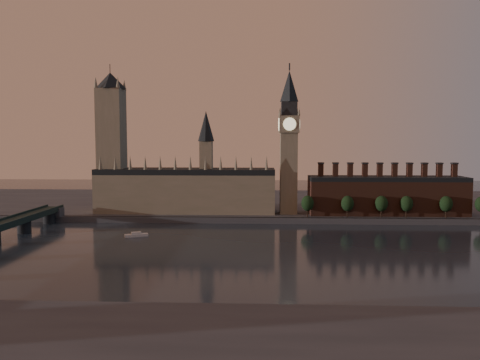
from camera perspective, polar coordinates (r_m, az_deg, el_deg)
The scene contains 12 objects.
ground at distance 233.31m, azimuth 5.08°, elevation -9.17°, with size 900.00×900.00×0.00m, color black.
north_bank at distance 408.01m, azimuth 3.91°, elevation -2.88°, with size 900.00×182.00×4.00m.
palace_of_westminster at distance 347.00m, azimuth -6.49°, elevation -0.98°, with size 130.00×30.30×74.00m.
victoria_tower at distance 358.22m, azimuth -15.40°, elevation 5.06°, with size 24.00×24.00×108.00m.
big_ben at distance 336.88m, azimuth 5.97°, elevation 4.85°, with size 15.00×15.00×107.00m.
chimney_block at distance 350.41m, azimuth 17.42°, elevation -1.74°, with size 110.00×25.00×37.00m.
embankment_tree_0 at distance 325.12m, azimuth 8.24°, elevation -2.83°, with size 8.60×8.60×14.88m.
embankment_tree_1 at distance 329.16m, azimuth 12.97°, elevation -2.81°, with size 8.60×8.60×14.88m.
embankment_tree_2 at distance 334.78m, azimuth 16.86°, elevation -2.77°, with size 8.60×8.60×14.88m.
embankment_tree_3 at distance 339.32m, azimuth 19.63°, elevation -2.74°, with size 8.60×8.60×14.88m.
embankment_tree_4 at distance 348.43m, azimuth 23.83°, elevation -2.68°, with size 8.60×8.60×14.88m.
river_boat at distance 283.98m, azimuth -12.53°, elevation -6.54°, with size 13.95×8.50×2.69m.
Camera 1 is at (-11.01, -226.23, 56.00)m, focal length 35.00 mm.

